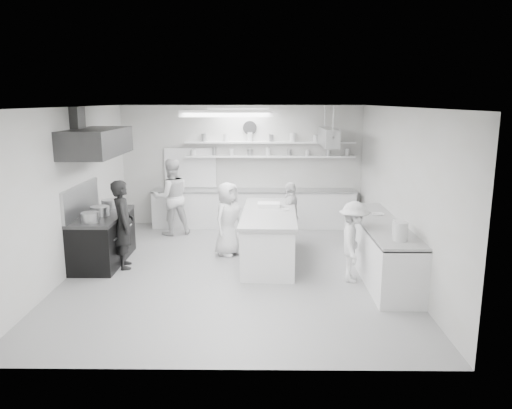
{
  "coord_description": "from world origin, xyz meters",
  "views": [
    {
      "loc": [
        0.49,
        -8.74,
        3.12
      ],
      "look_at": [
        0.39,
        0.6,
        1.12
      ],
      "focal_mm": 34.34,
      "sensor_mm": 36.0,
      "label": 1
    }
  ],
  "objects_px": {
    "right_counter": "(380,249)",
    "cook_stove": "(123,224)",
    "back_counter": "(254,209)",
    "stove": "(103,240)",
    "cook_back": "(171,197)",
    "prep_island": "(269,237)"
  },
  "relations": [
    {
      "from": "right_counter",
      "to": "cook_stove",
      "type": "distance_m",
      "value": 4.78
    },
    {
      "from": "cook_stove",
      "to": "back_counter",
      "type": "bearing_deg",
      "value": -54.78
    },
    {
      "from": "stove",
      "to": "back_counter",
      "type": "height_order",
      "value": "back_counter"
    },
    {
      "from": "back_counter",
      "to": "stove",
      "type": "bearing_deg",
      "value": -136.01
    },
    {
      "from": "prep_island",
      "to": "cook_stove",
      "type": "relative_size",
      "value": 1.52
    },
    {
      "from": "cook_back",
      "to": "stove",
      "type": "bearing_deg",
      "value": 41.37
    },
    {
      "from": "stove",
      "to": "right_counter",
      "type": "height_order",
      "value": "right_counter"
    },
    {
      "from": "prep_island",
      "to": "cook_stove",
      "type": "height_order",
      "value": "cook_stove"
    },
    {
      "from": "cook_back",
      "to": "cook_stove",
      "type": "bearing_deg",
      "value": 55.06
    },
    {
      "from": "stove",
      "to": "right_counter",
      "type": "bearing_deg",
      "value": -6.52
    },
    {
      "from": "stove",
      "to": "prep_island",
      "type": "height_order",
      "value": "prep_island"
    },
    {
      "from": "cook_back",
      "to": "back_counter",
      "type": "bearing_deg",
      "value": 177.21
    },
    {
      "from": "stove",
      "to": "cook_back",
      "type": "relative_size",
      "value": 1.0
    },
    {
      "from": "prep_island",
      "to": "cook_back",
      "type": "bearing_deg",
      "value": 141.74
    },
    {
      "from": "right_counter",
      "to": "cook_back",
      "type": "height_order",
      "value": "cook_back"
    },
    {
      "from": "cook_stove",
      "to": "cook_back",
      "type": "distance_m",
      "value": 2.41
    },
    {
      "from": "stove",
      "to": "prep_island",
      "type": "xyz_separation_m",
      "value": [
        3.24,
        0.15,
        0.02
      ]
    },
    {
      "from": "cook_stove",
      "to": "cook_back",
      "type": "bearing_deg",
      "value": -28.4
    },
    {
      "from": "back_counter",
      "to": "right_counter",
      "type": "relative_size",
      "value": 1.52
    },
    {
      "from": "right_counter",
      "to": "cook_back",
      "type": "bearing_deg",
      "value": 147.91
    },
    {
      "from": "back_counter",
      "to": "cook_back",
      "type": "bearing_deg",
      "value": -159.39
    },
    {
      "from": "back_counter",
      "to": "cook_stove",
      "type": "distance_m",
      "value": 3.93
    }
  ]
}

